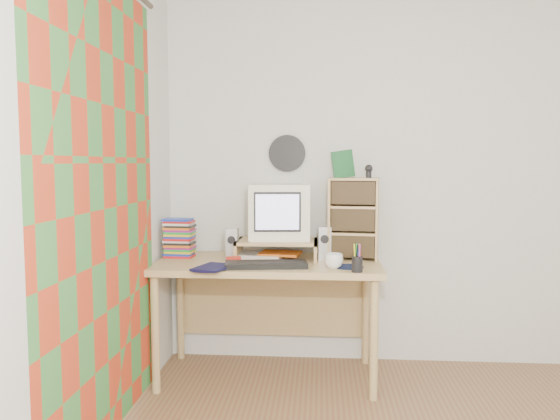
% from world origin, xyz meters
% --- Properties ---
extents(back_wall, '(3.50, 0.00, 3.50)m').
position_xyz_m(back_wall, '(0.00, 1.75, 1.25)').
color(back_wall, silver).
rests_on(back_wall, floor).
extents(left_wall, '(0.00, 3.50, 3.50)m').
position_xyz_m(left_wall, '(-1.75, 0.00, 1.25)').
color(left_wall, silver).
rests_on(left_wall, floor).
extents(curtain, '(0.00, 2.20, 2.20)m').
position_xyz_m(curtain, '(-1.71, 0.48, 1.15)').
color(curtain, red).
rests_on(curtain, left_wall).
extents(wall_disc, '(0.25, 0.02, 0.25)m').
position_xyz_m(wall_disc, '(-0.93, 1.73, 1.43)').
color(wall_disc, black).
rests_on(wall_disc, back_wall).
extents(desk, '(1.40, 0.70, 0.75)m').
position_xyz_m(desk, '(-1.03, 1.44, 0.62)').
color(desk, tan).
rests_on(desk, floor).
extents(monitor_riser, '(0.52, 0.30, 0.12)m').
position_xyz_m(monitor_riser, '(-0.98, 1.48, 0.84)').
color(monitor_riser, tan).
rests_on(monitor_riser, desk).
extents(crt_monitor, '(0.41, 0.41, 0.36)m').
position_xyz_m(crt_monitor, '(-0.97, 1.53, 1.05)').
color(crt_monitor, white).
rests_on(crt_monitor, monitor_riser).
extents(speaker_left, '(0.08, 0.08, 0.20)m').
position_xyz_m(speaker_left, '(-1.26, 1.44, 0.85)').
color(speaker_left, silver).
rests_on(speaker_left, desk).
extents(speaker_right, '(0.08, 0.08, 0.21)m').
position_xyz_m(speaker_right, '(-0.67, 1.46, 0.86)').
color(speaker_right, silver).
rests_on(speaker_right, desk).
extents(keyboard, '(0.50, 0.23, 0.03)m').
position_xyz_m(keyboard, '(-1.02, 1.17, 0.77)').
color(keyboard, black).
rests_on(keyboard, desk).
extents(dvd_stack, '(0.19, 0.14, 0.25)m').
position_xyz_m(dvd_stack, '(-1.62, 1.49, 0.88)').
color(dvd_stack, brown).
rests_on(dvd_stack, desk).
extents(cd_rack, '(0.33, 0.20, 0.52)m').
position_xyz_m(cd_rack, '(-0.49, 1.50, 1.01)').
color(cd_rack, tan).
rests_on(cd_rack, desk).
extents(mug, '(0.13, 0.13, 0.09)m').
position_xyz_m(mug, '(-0.62, 1.17, 0.79)').
color(mug, white).
rests_on(mug, desk).
extents(diary, '(0.26, 0.22, 0.04)m').
position_xyz_m(diary, '(-1.40, 1.11, 0.77)').
color(diary, black).
rests_on(diary, desk).
extents(mousepad, '(0.20, 0.20, 0.00)m').
position_xyz_m(mousepad, '(-0.53, 1.22, 0.75)').
color(mousepad, '#101536').
rests_on(mousepad, desk).
extents(pen_cup, '(0.07, 0.07, 0.13)m').
position_xyz_m(pen_cup, '(-0.49, 1.07, 0.81)').
color(pen_cup, black).
rests_on(pen_cup, desk).
extents(papers, '(0.32, 0.26, 0.04)m').
position_xyz_m(papers, '(-1.04, 1.49, 0.77)').
color(papers, silver).
rests_on(papers, desk).
extents(red_box, '(0.10, 0.07, 0.04)m').
position_xyz_m(red_box, '(-1.23, 1.26, 0.77)').
color(red_box, red).
rests_on(red_box, desk).
extents(game_box, '(0.14, 0.05, 0.17)m').
position_xyz_m(game_box, '(-0.56, 1.52, 1.36)').
color(game_box, '#185429').
rests_on(game_box, cd_rack).
extents(webcam, '(0.05, 0.05, 0.08)m').
position_xyz_m(webcam, '(-0.40, 1.49, 1.31)').
color(webcam, black).
rests_on(webcam, cd_rack).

